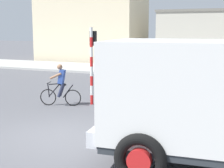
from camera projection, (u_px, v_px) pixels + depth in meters
ground_plane at (62, 134)px, 10.21m from camera, size 120.00×120.00×0.00m
sidewalk_far at (174, 72)px, 23.91m from camera, size 80.00×5.00×0.16m
cyclist at (60, 85)px, 13.86m from camera, size 1.67×0.63×1.72m
traffic_light_pole at (92, 55)px, 13.97m from camera, size 0.24×0.43×3.20m
car_red_near at (191, 79)px, 15.81m from camera, size 4.09×2.05×1.60m
building_corner_left at (92, 26)px, 32.25m from camera, size 9.81×5.56×6.68m
building_mid_block at (215, 38)px, 29.27m from camera, size 8.62×7.97×4.61m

